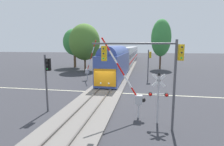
% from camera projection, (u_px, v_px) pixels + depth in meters
% --- Properties ---
extents(ground_plane, '(220.00, 220.00, 0.00)m').
position_uv_depth(ground_plane, '(104.00, 92.00, 21.55)').
color(ground_plane, '#333338').
extents(road_centre_stripe, '(44.00, 0.20, 0.01)m').
position_uv_depth(road_centre_stripe, '(104.00, 92.00, 21.54)').
color(road_centre_stripe, beige).
rests_on(road_centre_stripe, ground).
extents(railway_track, '(4.40, 80.00, 0.32)m').
position_uv_depth(railway_track, '(104.00, 92.00, 21.53)').
color(railway_track, slate).
rests_on(railway_track, ground).
extents(commuter_train, '(3.04, 63.04, 5.16)m').
position_uv_depth(commuter_train, '(127.00, 55.00, 50.38)').
color(commuter_train, '#384C93').
rests_on(commuter_train, railway_track).
extents(crossing_gate_near, '(3.44, 0.40, 6.17)m').
position_uv_depth(crossing_gate_near, '(134.00, 92.00, 13.79)').
color(crossing_gate_near, '#B7B7BC').
rests_on(crossing_gate_near, ground).
extents(crossing_signal_mast, '(1.36, 0.44, 3.73)m').
position_uv_depth(crossing_signal_mast, '(158.00, 93.00, 12.69)').
color(crossing_signal_mast, '#B2B2B7').
rests_on(crossing_signal_mast, ground).
extents(crossing_gate_far, '(2.09, 0.40, 6.35)m').
position_uv_depth(crossing_gate_far, '(88.00, 68.00, 28.71)').
color(crossing_gate_far, '#B7B7BC').
rests_on(crossing_gate_far, ground).
extents(traffic_signal_median, '(0.53, 0.38, 4.81)m').
position_uv_depth(traffic_signal_median, '(47.00, 74.00, 14.82)').
color(traffic_signal_median, '#4C4C51').
rests_on(traffic_signal_median, ground).
extents(traffic_signal_far_side, '(0.53, 0.38, 4.87)m').
position_uv_depth(traffic_signal_far_side, '(149.00, 60.00, 28.34)').
color(traffic_signal_far_side, '#4C4C51').
rests_on(traffic_signal_far_side, ground).
extents(traffic_signal_near_right, '(5.83, 0.38, 5.94)m').
position_uv_depth(traffic_signal_near_right, '(150.00, 62.00, 11.51)').
color(traffic_signal_near_right, '#4C4C51').
rests_on(traffic_signal_near_right, ground).
extents(pine_left_background, '(5.50, 5.50, 9.58)m').
position_uv_depth(pine_left_background, '(74.00, 42.00, 44.80)').
color(pine_left_background, brown).
rests_on(pine_left_background, ground).
extents(elm_centre_background, '(4.55, 4.55, 11.51)m').
position_uv_depth(elm_centre_background, '(161.00, 38.00, 41.76)').
color(elm_centre_background, '#4C3828').
rests_on(elm_centre_background, ground).
extents(oak_behind_train, '(6.68, 6.68, 10.13)m').
position_uv_depth(oak_behind_train, '(85.00, 42.00, 39.10)').
color(oak_behind_train, brown).
rests_on(oak_behind_train, ground).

